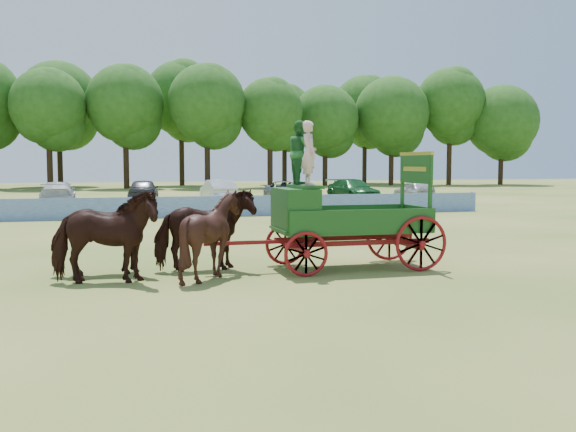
{
  "coord_description": "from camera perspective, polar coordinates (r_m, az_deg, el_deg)",
  "views": [
    {
      "loc": [
        -7.82,
        -14.07,
        2.7
      ],
      "look_at": [
        -3.32,
        2.29,
        1.3
      ],
      "focal_mm": 40.0,
      "sensor_mm": 36.0,
      "label": 1
    }
  ],
  "objects": [
    {
      "name": "farm_dray",
      "position": [
        16.27,
        3.14,
        1.11
      ],
      "size": [
        6.0,
        2.0,
        3.78
      ],
      "color": "maroon",
      "rests_on": "ground"
    },
    {
      "name": "ground",
      "position": [
        16.32,
        13.53,
        -4.94
      ],
      "size": [
        160.0,
        160.0,
        0.0
      ],
      "primitive_type": "plane",
      "color": "tan",
      "rests_on": "ground"
    },
    {
      "name": "treeline",
      "position": [
        74.71,
        -12.38,
        9.69
      ],
      "size": [
        91.84,
        21.22,
        15.71
      ],
      "color": "#382314",
      "rests_on": "ground"
    },
    {
      "name": "parked_cars",
      "position": [
        44.07,
        -12.76,
        2.08
      ],
      "size": [
        41.55,
        7.48,
        1.65
      ],
      "color": "silver",
      "rests_on": "ground"
    },
    {
      "name": "horse_lead_left",
      "position": [
        14.9,
        -16.01,
        -1.89
      ],
      "size": [
        2.58,
        1.45,
        2.06
      ],
      "primitive_type": "imported",
      "rotation": [
        0.0,
        0.0,
        1.43
      ],
      "color": "black",
      "rests_on": "ground"
    },
    {
      "name": "horse_wheel_right",
      "position": [
        16.15,
        -7.43,
        -1.25
      ],
      "size": [
        2.53,
        1.31,
        2.06
      ],
      "primitive_type": "imported",
      "rotation": [
        0.0,
        0.0,
        1.65
      ],
      "color": "black",
      "rests_on": "ground"
    },
    {
      "name": "horse_lead_right",
      "position": [
        16.0,
        -15.97,
        -1.45
      ],
      "size": [
        2.5,
        1.23,
        2.06
      ],
      "primitive_type": "imported",
      "rotation": [
        0.0,
        0.0,
        1.62
      ],
      "color": "black",
      "rests_on": "ground"
    },
    {
      "name": "sponsor_banner",
      "position": [
        32.86,
        -3.38,
        0.91
      ],
      "size": [
        26.0,
        0.08,
        1.05
      ],
      "primitive_type": "cube",
      "color": "#1B3B96",
      "rests_on": "ground"
    },
    {
      "name": "horse_wheel_left",
      "position": [
        15.07,
        -6.85,
        -1.67
      ],
      "size": [
        2.05,
        1.87,
        2.07
      ],
      "primitive_type": "imported",
      "rotation": [
        0.0,
        0.0,
        1.68
      ],
      "color": "black",
      "rests_on": "ground"
    }
  ]
}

